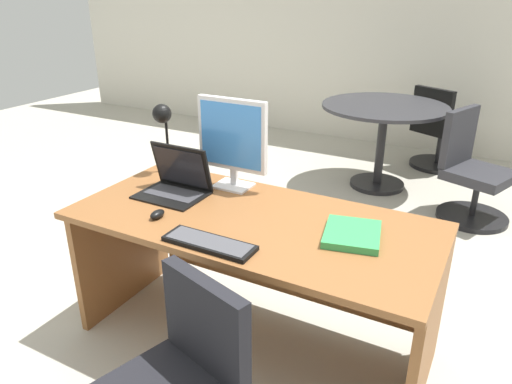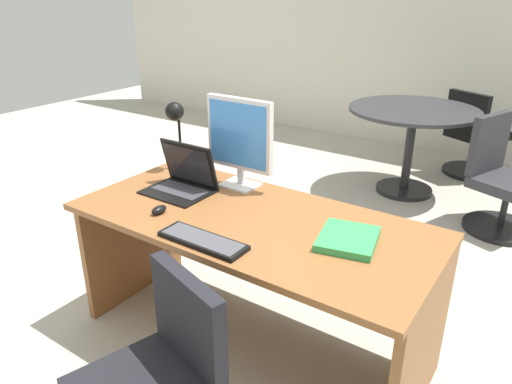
{
  "view_description": "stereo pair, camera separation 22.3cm",
  "coord_description": "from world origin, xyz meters",
  "px_view_note": "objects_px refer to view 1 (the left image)",
  "views": [
    {
      "loc": [
        1.01,
        -1.82,
        1.77
      ],
      "look_at": [
        0.0,
        0.04,
        0.87
      ],
      "focal_mm": 33.72,
      "sensor_mm": 36.0,
      "label": 1
    },
    {
      "loc": [
        1.2,
        -1.7,
        1.77
      ],
      "look_at": [
        0.0,
        0.04,
        0.87
      ],
      "focal_mm": 33.72,
      "sensor_mm": 36.0,
      "label": 2
    }
  ],
  "objects_px": {
    "meeting_table": "(383,126)",
    "meeting_chair_near": "(438,135)",
    "desk_lamp": "(163,123)",
    "book": "(352,234)",
    "desk": "(257,252)",
    "keyboard": "(209,243)",
    "monitor": "(232,138)",
    "laptop": "(177,179)",
    "meeting_chair_far": "(471,177)",
    "mouse": "(157,214)"
  },
  "relations": [
    {
      "from": "monitor",
      "to": "book",
      "type": "distance_m",
      "value": 0.85
    },
    {
      "from": "meeting_chair_far",
      "to": "monitor",
      "type": "bearing_deg",
      "value": -120.13
    },
    {
      "from": "desk_lamp",
      "to": "meeting_table",
      "type": "bearing_deg",
      "value": 71.48
    },
    {
      "from": "laptop",
      "to": "keyboard",
      "type": "bearing_deg",
      "value": -40.7
    },
    {
      "from": "monitor",
      "to": "keyboard",
      "type": "xyz_separation_m",
      "value": [
        0.25,
        -0.61,
        -0.27
      ]
    },
    {
      "from": "desk",
      "to": "keyboard",
      "type": "xyz_separation_m",
      "value": [
        -0.03,
        -0.37,
        0.23
      ]
    },
    {
      "from": "keyboard",
      "to": "meeting_chair_near",
      "type": "distance_m",
      "value": 3.68
    },
    {
      "from": "laptop",
      "to": "desk_lamp",
      "type": "bearing_deg",
      "value": 138.54
    },
    {
      "from": "mouse",
      "to": "desk_lamp",
      "type": "bearing_deg",
      "value": 123.96
    },
    {
      "from": "meeting_chair_near",
      "to": "keyboard",
      "type": "bearing_deg",
      "value": -96.45
    },
    {
      "from": "desk",
      "to": "book",
      "type": "bearing_deg",
      "value": -1.65
    },
    {
      "from": "monitor",
      "to": "meeting_chair_near",
      "type": "distance_m",
      "value": 3.16
    },
    {
      "from": "monitor",
      "to": "keyboard",
      "type": "relative_size",
      "value": 1.19
    },
    {
      "from": "keyboard",
      "to": "meeting_chair_far",
      "type": "bearing_deg",
      "value": 71.26
    },
    {
      "from": "monitor",
      "to": "meeting_table",
      "type": "distance_m",
      "value": 2.27
    },
    {
      "from": "desk",
      "to": "meeting_table",
      "type": "bearing_deg",
      "value": 90.21
    },
    {
      "from": "mouse",
      "to": "book",
      "type": "bearing_deg",
      "value": 16.18
    },
    {
      "from": "desk_lamp",
      "to": "book",
      "type": "distance_m",
      "value": 1.29
    },
    {
      "from": "desk",
      "to": "meeting_table",
      "type": "height_order",
      "value": "meeting_table"
    },
    {
      "from": "monitor",
      "to": "laptop",
      "type": "xyz_separation_m",
      "value": [
        -0.22,
        -0.21,
        -0.2
      ]
    },
    {
      "from": "desk",
      "to": "desk_lamp",
      "type": "height_order",
      "value": "desk_lamp"
    },
    {
      "from": "desk",
      "to": "meeting_chair_near",
      "type": "xyz_separation_m",
      "value": [
        0.38,
        3.26,
        -0.18
      ]
    },
    {
      "from": "meeting_table",
      "to": "book",
      "type": "bearing_deg",
      "value": -78.65
    },
    {
      "from": "meeting_table",
      "to": "mouse",
      "type": "bearing_deg",
      "value": -98.15
    },
    {
      "from": "desk",
      "to": "meeting_chair_far",
      "type": "xyz_separation_m",
      "value": [
        0.82,
        2.14,
        -0.17
      ]
    },
    {
      "from": "book",
      "to": "meeting_table",
      "type": "distance_m",
      "value": 2.52
    },
    {
      "from": "keyboard",
      "to": "meeting_table",
      "type": "bearing_deg",
      "value": 89.53
    },
    {
      "from": "meeting_chair_far",
      "to": "meeting_chair_near",
      "type": "bearing_deg",
      "value": 111.38
    },
    {
      "from": "meeting_chair_near",
      "to": "monitor",
      "type": "bearing_deg",
      "value": -102.32
    },
    {
      "from": "keyboard",
      "to": "mouse",
      "type": "bearing_deg",
      "value": 164.26
    },
    {
      "from": "keyboard",
      "to": "meeting_chair_near",
      "type": "bearing_deg",
      "value": 83.55
    },
    {
      "from": "laptop",
      "to": "desk_lamp",
      "type": "distance_m",
      "value": 0.4
    },
    {
      "from": "monitor",
      "to": "mouse",
      "type": "xyz_separation_m",
      "value": [
        -0.12,
        -0.51,
        -0.26
      ]
    },
    {
      "from": "desk_lamp",
      "to": "book",
      "type": "height_order",
      "value": "desk_lamp"
    },
    {
      "from": "laptop",
      "to": "meeting_chair_near",
      "type": "xyz_separation_m",
      "value": [
        0.88,
        3.23,
        -0.47
      ]
    },
    {
      "from": "keyboard",
      "to": "meeting_table",
      "type": "xyz_separation_m",
      "value": [
        0.02,
        2.83,
        -0.16
      ]
    },
    {
      "from": "desk",
      "to": "desk_lamp",
      "type": "distance_m",
      "value": 0.94
    },
    {
      "from": "desk",
      "to": "book",
      "type": "distance_m",
      "value": 0.54
    },
    {
      "from": "mouse",
      "to": "meeting_chair_near",
      "type": "distance_m",
      "value": 3.64
    },
    {
      "from": "book",
      "to": "meeting_table",
      "type": "xyz_separation_m",
      "value": [
        -0.5,
        2.47,
        -0.17
      ]
    },
    {
      "from": "desk",
      "to": "meeting_table",
      "type": "distance_m",
      "value": 2.46
    },
    {
      "from": "laptop",
      "to": "meeting_chair_near",
      "type": "relative_size",
      "value": 0.41
    },
    {
      "from": "mouse",
      "to": "meeting_chair_far",
      "type": "relative_size",
      "value": 0.1
    },
    {
      "from": "desk",
      "to": "keyboard",
      "type": "bearing_deg",
      "value": -94.94
    },
    {
      "from": "laptop",
      "to": "meeting_table",
      "type": "relative_size",
      "value": 0.31
    },
    {
      "from": "desk",
      "to": "keyboard",
      "type": "relative_size",
      "value": 4.28
    },
    {
      "from": "meeting_table",
      "to": "meeting_chair_near",
      "type": "distance_m",
      "value": 0.93
    },
    {
      "from": "monitor",
      "to": "meeting_chair_far",
      "type": "bearing_deg",
      "value": 59.87
    },
    {
      "from": "monitor",
      "to": "laptop",
      "type": "relative_size",
      "value": 1.4
    },
    {
      "from": "desk",
      "to": "desk_lamp",
      "type": "relative_size",
      "value": 4.3
    }
  ]
}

